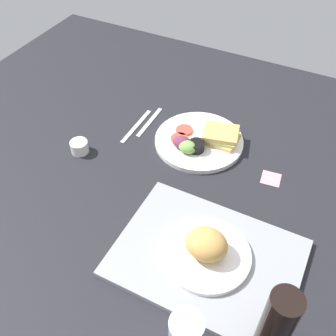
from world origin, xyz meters
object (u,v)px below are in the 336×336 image
serving_tray (207,258)px  soda_bottle (276,325)px  sticky_note (271,179)px  espresso_cup (79,147)px  plate_with_salad (202,141)px  fork (150,122)px  bread_plate_near (207,249)px  knife (136,126)px

serving_tray → soda_bottle: soda_bottle is taller
sticky_note → espresso_cup: bearing=15.5°
plate_with_salad → sticky_note: 25.09cm
serving_tray → sticky_note: bearing=-100.6°
fork → bread_plate_near: bearing=42.3°
soda_bottle → plate_with_salad: bearing=-54.2°
knife → bread_plate_near: bearing=47.9°
bread_plate_near → sticky_note: (-6.66, -34.23, -4.37)cm
serving_tray → bread_plate_near: 3.64cm
espresso_cup → soda_bottle: bearing=155.9°
espresso_cup → sticky_note: (-57.94, -16.04, -1.94)cm
espresso_cup → sticky_note: espresso_cup is taller
bread_plate_near → espresso_cup: 54.46cm
soda_bottle → sticky_note: 50.72cm
bread_plate_near → knife: bread_plate_near is taller
fork → espresso_cup: bearing=-29.7°
bread_plate_near → sticky_note: 35.14cm
plate_with_salad → knife: (23.66, 1.59, -1.45)cm
knife → sticky_note: (-48.28, 2.96, -0.19)cm
serving_tray → bread_plate_near: bearing=-1.2°
bread_plate_near → knife: bearing=-41.8°
fork → serving_tray: bearing=42.4°
plate_with_salad → soda_bottle: size_ratio=1.35×
knife → serving_tray: bearing=48.0°
plate_with_salad → espresso_cup: size_ratio=5.14×
sticky_note → serving_tray: bearing=79.4°
serving_tray → bread_plate_near: bread_plate_near is taller
espresso_cup → fork: 26.31cm
serving_tray → fork: 56.64cm
bread_plate_near → serving_tray: bearing=178.8°
plate_with_salad → bread_plate_near: bearing=114.8°
knife → sticky_note: bearing=86.1°
serving_tray → fork: serving_tray is taller
serving_tray → sticky_note: 34.84cm
bread_plate_near → soda_bottle: size_ratio=1.02×
soda_bottle → fork: size_ratio=1.25×
espresso_cup → fork: espresso_cup is taller
serving_tray → espresso_cup: espresso_cup is taller
serving_tray → knife: serving_tray is taller
serving_tray → bread_plate_near: size_ratio=2.08×
bread_plate_near → fork: (38.62, -41.19, -4.18)cm
serving_tray → espresso_cup: bearing=-19.4°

